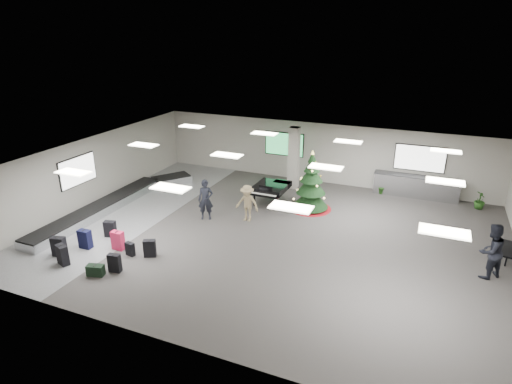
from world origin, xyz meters
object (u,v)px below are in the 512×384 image
at_px(grand_piano, 270,188).
at_px(potted_plant_right, 480,200).
at_px(pink_suitcase, 118,240).
at_px(traveler_bench, 491,251).
at_px(traveler_b, 247,203).
at_px(potted_plant_left, 382,186).
at_px(baggage_carousel, 116,202).
at_px(christmas_tree, 311,189).
at_px(service_counter, 416,186).
at_px(traveler_a, 206,200).
at_px(bench, 512,247).

distance_m(grand_piano, potted_plant_right, 9.68).
xyz_separation_m(pink_suitcase, traveler_bench, (12.70, 3.26, 0.61)).
height_order(traveler_b, potted_plant_left, traveler_b).
bearing_deg(baggage_carousel, christmas_tree, 21.25).
distance_m(service_counter, potted_plant_left, 1.58).
bearing_deg(traveler_a, service_counter, 15.00).
bearing_deg(pink_suitcase, traveler_b, 49.65).
height_order(christmas_tree, traveler_b, christmas_tree).
height_order(pink_suitcase, traveler_b, traveler_b).
relative_size(baggage_carousel, pink_suitcase, 12.99).
bearing_deg(potted_plant_right, traveler_b, -150.35).
relative_size(pink_suitcase, bench, 0.50).
relative_size(traveler_a, potted_plant_right, 2.17).
xyz_separation_m(christmas_tree, traveler_b, (-2.16, -2.33, -0.15)).
bearing_deg(potted_plant_left, traveler_bench, -57.01).
height_order(bench, potted_plant_right, bench).
xyz_separation_m(service_counter, christmas_tree, (-4.38, -3.44, 0.41)).
distance_m(service_counter, traveler_a, 10.40).
distance_m(traveler_a, potted_plant_left, 9.09).
height_order(service_counter, traveler_b, traveler_b).
bearing_deg(pink_suitcase, traveler_a, 63.76).
bearing_deg(traveler_bench, grand_piano, -62.85).
height_order(grand_piano, traveler_a, traveler_a).
xyz_separation_m(grand_piano, traveler_bench, (9.03, -3.23, 0.21)).
bearing_deg(christmas_tree, traveler_a, -143.57).
distance_m(traveler_a, traveler_b, 1.81).
bearing_deg(bench, traveler_b, -166.98).
bearing_deg(traveler_a, potted_plant_right, 5.53).
distance_m(pink_suitcase, traveler_bench, 13.13).
bearing_deg(baggage_carousel, traveler_a, 5.32).
distance_m(christmas_tree, bench, 8.17).
bearing_deg(pink_suitcase, baggage_carousel, 129.68).
height_order(traveler_bench, potted_plant_right, traveler_bench).
height_order(bench, traveler_bench, traveler_bench).
xyz_separation_m(service_counter, pink_suitcase, (-9.99, -10.02, -0.18)).
height_order(christmas_tree, grand_piano, christmas_tree).
bearing_deg(traveler_a, grand_piano, 32.66).
distance_m(potted_plant_left, potted_plant_right, 4.42).
relative_size(grand_piano, bench, 1.25).
height_order(traveler_a, potted_plant_left, traveler_a).
distance_m(baggage_carousel, grand_piano, 7.29).
bearing_deg(traveler_b, traveler_a, -161.25).
bearing_deg(traveler_b, pink_suitcase, -127.71).
bearing_deg(service_counter, baggage_carousel, -152.33).
bearing_deg(potted_plant_left, baggage_carousel, -149.79).
xyz_separation_m(potted_plant_left, potted_plant_right, (4.41, -0.26, 0.01)).
height_order(baggage_carousel, potted_plant_right, potted_plant_right).
xyz_separation_m(pink_suitcase, traveler_a, (1.73, 3.71, 0.54)).
xyz_separation_m(service_counter, traveler_a, (-8.26, -6.31, 0.35)).
distance_m(grand_piano, bench, 10.05).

